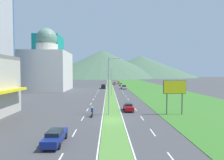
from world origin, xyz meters
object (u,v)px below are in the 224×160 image
object	(u,v)px
car_3	(128,107)
motorcycle_rider	(92,113)
car_2	(114,83)
street_lamp_near	(110,83)
car_4	(55,137)
car_0	(119,83)
car_1	(121,84)
pickup_truck_0	(103,86)
billboard_roadside	(175,89)
street_lamp_far	(109,78)
street_lamp_mid	(111,80)
pickup_truck_1	(124,87)

from	to	relation	value
car_3	motorcycle_rider	xyz separation A→B (m)	(-7.01, -4.65, -0.03)
car_2	motorcycle_rider	size ratio (longest dim) A/B	2.22
street_lamp_near	car_2	world-z (taller)	street_lamp_near
car_2	car_4	world-z (taller)	car_2
car_2	motorcycle_rider	world-z (taller)	motorcycle_rider
car_0	car_4	world-z (taller)	car_4
car_1	pickup_truck_0	size ratio (longest dim) A/B	0.81
car_2	motorcycle_rider	distance (m)	85.10
car_2	billboard_roadside	bearing A→B (deg)	5.66
car_0	pickup_truck_0	distance (m)	38.10
car_0	car_2	xyz separation A→B (m)	(-3.46, -8.05, 0.05)
street_lamp_far	car_0	bearing A→B (deg)	78.77
car_1	motorcycle_rider	distance (m)	75.09
street_lamp_mid	street_lamp_far	world-z (taller)	street_lamp_far
street_lamp_near	motorcycle_rider	bearing A→B (deg)	-157.53
street_lamp_mid	pickup_truck_0	xyz separation A→B (m)	(-3.32, 27.32, -4.35)
street_lamp_near	car_1	distance (m)	73.58
street_lamp_far	billboard_roadside	world-z (taller)	street_lamp_far
car_4	car_0	bearing A→B (deg)	-7.23
car_0	pickup_truck_0	size ratio (longest dim) A/B	0.81
car_3	motorcycle_rider	distance (m)	8.41
pickup_truck_0	car_3	bearing A→B (deg)	-172.61
car_1	car_0	bearing A→B (deg)	-179.77
billboard_roadside	car_3	world-z (taller)	billboard_roadside
car_2	pickup_truck_0	xyz separation A→B (m)	(-6.52, -28.72, 0.19)
pickup_truck_1	billboard_roadside	bearing A→B (deg)	5.37
car_4	pickup_truck_1	distance (m)	66.32
street_lamp_mid	motorcycle_rider	bearing A→B (deg)	-97.23
car_2	pickup_truck_0	size ratio (longest dim) A/B	0.82
car_0	pickup_truck_1	xyz separation A→B (m)	(-0.07, -39.66, 0.24)
motorcycle_rider	car_4	bearing A→B (deg)	165.87
street_lamp_mid	billboard_roadside	xyz separation A→B (m)	(11.50, -27.74, -0.54)
street_lamp_mid	pickup_truck_1	distance (m)	25.67
street_lamp_mid	car_2	size ratio (longest dim) A/B	2.10
street_lamp_far	car_3	world-z (taller)	street_lamp_far
car_4	pickup_truck_0	size ratio (longest dim) A/B	0.86
pickup_truck_0	pickup_truck_1	xyz separation A→B (m)	(9.91, -2.89, 0.00)
car_0	car_3	world-z (taller)	car_3
billboard_roadside	car_4	xyz separation A→B (m)	(-18.11, -12.82, -4.00)
billboard_roadside	car_0	bearing A→B (deg)	93.02
billboard_roadside	motorcycle_rider	size ratio (longest dim) A/B	3.21
street_lamp_mid	street_lamp_far	distance (m)	27.49
car_1	car_2	world-z (taller)	car_2
street_lamp_near	pickup_truck_0	world-z (taller)	street_lamp_near
street_lamp_mid	car_0	size ratio (longest dim) A/B	2.14
motorcycle_rider	pickup_truck_1	bearing A→B (deg)	-10.89
billboard_roadside	car_4	size ratio (longest dim) A/B	1.38
street_lamp_mid	motorcycle_rider	world-z (taller)	street_lamp_mid
car_0	pickup_truck_0	bearing A→B (deg)	-15.18
pickup_truck_0	car_2	bearing A→B (deg)	-12.78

